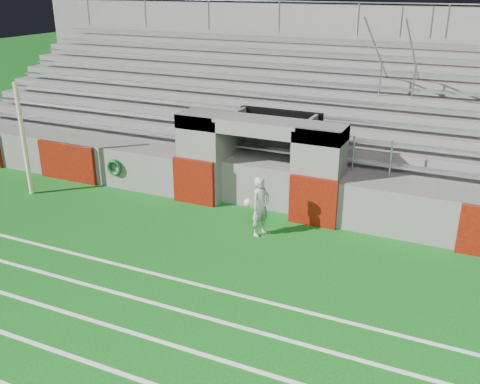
% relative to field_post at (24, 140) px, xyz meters
% --- Properties ---
extents(ground, '(90.00, 90.00, 0.00)m').
position_rel_field_post_xyz_m(ground, '(6.75, -1.54, -1.71)').
color(ground, '#0D5312').
rests_on(ground, ground).
extents(field_post, '(0.13, 0.13, 3.42)m').
position_rel_field_post_xyz_m(field_post, '(0.00, 0.00, 0.00)').
color(field_post, beige).
rests_on(field_post, ground).
extents(stadium_structure, '(26.00, 8.48, 5.42)m').
position_rel_field_post_xyz_m(stadium_structure, '(6.75, 6.43, -0.22)').
color(stadium_structure, '#5B5856').
rests_on(stadium_structure, ground).
extents(goalkeeper_with_ball, '(0.67, 0.66, 1.56)m').
position_rel_field_post_xyz_m(goalkeeper_with_ball, '(7.50, 0.30, -0.92)').
color(goalkeeper_with_ball, '#A3A7AD').
rests_on(goalkeeper_with_ball, ground).
extents(hose_coil, '(0.51, 0.14, 0.52)m').
position_rel_field_post_xyz_m(hose_coil, '(2.16, 1.38, -0.98)').
color(hose_coil, '#0D450D').
rests_on(hose_coil, ground).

